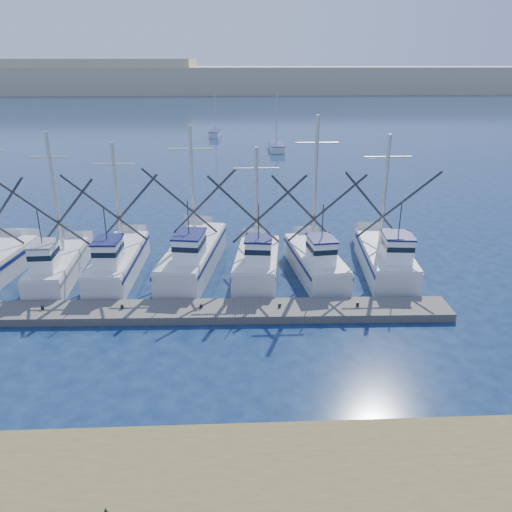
# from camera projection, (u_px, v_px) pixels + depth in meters

# --- Properties ---
(ground) EXTENTS (500.00, 500.00, 0.00)m
(ground) POSITION_uv_depth(u_px,v_px,m) (336.00, 372.00, 20.81)
(ground) COLOR #0D1B39
(ground) RESTS_ON ground
(floating_dock) EXTENTS (31.48, 2.82, 0.42)m
(floating_dock) POSITION_uv_depth(u_px,v_px,m) (142.00, 312.00, 25.37)
(floating_dock) COLOR #58544F
(floating_dock) RESTS_ON ground
(dune_ridge) EXTENTS (360.00, 60.00, 10.00)m
(dune_ridge) POSITION_uv_depth(u_px,v_px,m) (241.00, 79.00, 214.37)
(dune_ridge) COLOR tan
(dune_ridge) RESTS_ON ground
(trawler_fleet) EXTENTS (31.63, 9.61, 9.34)m
(trawler_fleet) POSITION_uv_depth(u_px,v_px,m) (147.00, 261.00, 29.78)
(trawler_fleet) COLOR silver
(trawler_fleet) RESTS_ON ground
(sailboat_near) EXTENTS (1.94, 6.22, 8.10)m
(sailboat_near) POSITION_uv_depth(u_px,v_px,m) (276.00, 147.00, 72.64)
(sailboat_near) COLOR silver
(sailboat_near) RESTS_ON ground
(sailboat_far) EXTENTS (2.13, 6.35, 8.10)m
(sailboat_far) POSITION_uv_depth(u_px,v_px,m) (216.00, 133.00, 86.48)
(sailboat_far) COLOR silver
(sailboat_far) RESTS_ON ground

